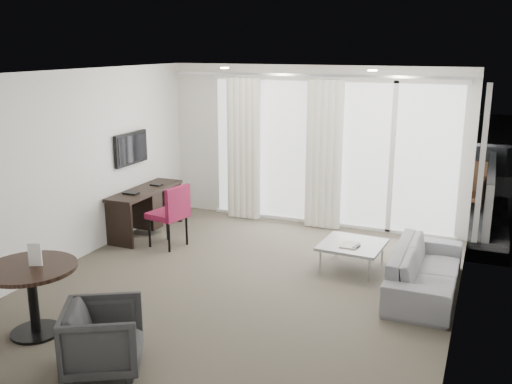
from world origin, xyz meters
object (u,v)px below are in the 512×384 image
at_px(desk, 146,211).
at_px(rattan_chair_a, 358,187).
at_px(rattan_chair_b, 467,186).
at_px(desk_chair, 168,215).
at_px(coffee_table, 352,256).
at_px(sofa, 425,270).
at_px(tub_armchair, 103,338).
at_px(round_table, 33,300).

distance_m(desk, rattan_chair_a, 3.92).
relative_size(desk, rattan_chair_b, 1.78).
distance_m(desk_chair, coffee_table, 2.75).
bearing_deg(sofa, tub_armchair, 139.09).
distance_m(round_table, rattan_chair_a, 6.35).
relative_size(tub_armchair, rattan_chair_a, 0.93).
bearing_deg(sofa, coffee_table, 69.68).
relative_size(coffee_table, rattan_chair_b, 0.93).
distance_m(desk, round_table, 3.32).
bearing_deg(tub_armchair, coffee_table, -54.87).
xyz_separation_m(round_table, rattan_chair_a, (1.99, 6.03, 0.00)).
xyz_separation_m(desk, tub_armchair, (1.83, -3.50, -0.04)).
relative_size(tub_armchair, sofa, 0.37).
height_order(desk_chair, rattan_chair_b, desk_chair).
xyz_separation_m(round_table, coffee_table, (2.61, 2.99, -0.19)).
distance_m(tub_armchair, rattan_chair_a, 6.37).
distance_m(round_table, rattan_chair_b, 7.66).
distance_m(coffee_table, rattan_chair_a, 3.11).
bearing_deg(rattan_chair_b, round_table, -113.22).
distance_m(desk, coffee_table, 3.38).
distance_m(tub_armchair, coffee_table, 3.61).
bearing_deg(rattan_chair_a, sofa, -56.63).
bearing_deg(desk, sofa, -7.84).
bearing_deg(tub_armchair, rattan_chair_a, -37.93).
bearing_deg(tub_armchair, sofa, -70.63).
xyz_separation_m(coffee_table, sofa, (0.98, -0.36, 0.10)).
xyz_separation_m(desk_chair, round_table, (0.12, -2.84, -0.10)).
bearing_deg(round_table, sofa, 36.19).
height_order(tub_armchair, sofa, tub_armchair).
relative_size(desk, tub_armchair, 2.19).
bearing_deg(desk_chair, sofa, 8.37).
height_order(desk_chair, rattan_chair_a, desk_chair).
height_order(coffee_table, sofa, sofa).
bearing_deg(desk, tub_armchair, -62.40).
xyz_separation_m(desk, rattan_chair_a, (2.74, 2.81, 0.02)).
bearing_deg(desk_chair, coffee_table, 14.85).
distance_m(desk, desk_chair, 0.75).
distance_m(round_table, coffee_table, 3.98).
bearing_deg(coffee_table, rattan_chair_a, 101.61).
bearing_deg(coffee_table, rattan_chair_b, 71.02).
distance_m(round_table, sofa, 4.46).
height_order(rattan_chair_a, rattan_chair_b, rattan_chair_b).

